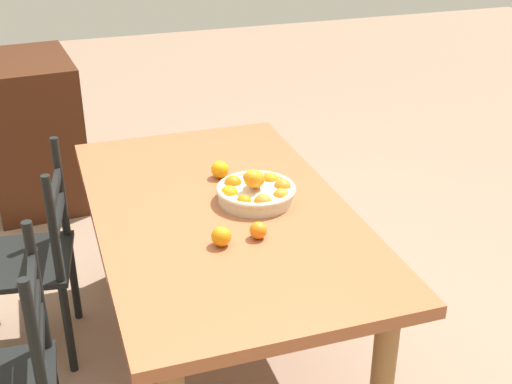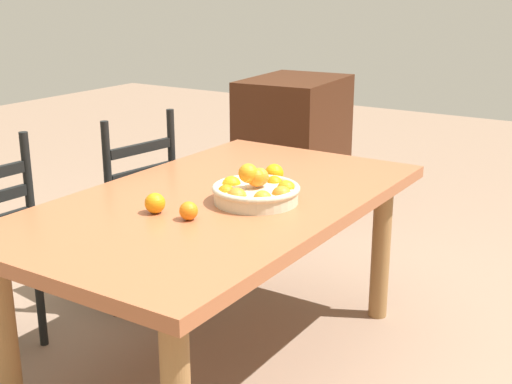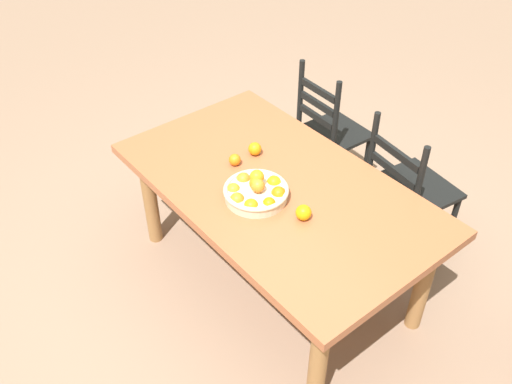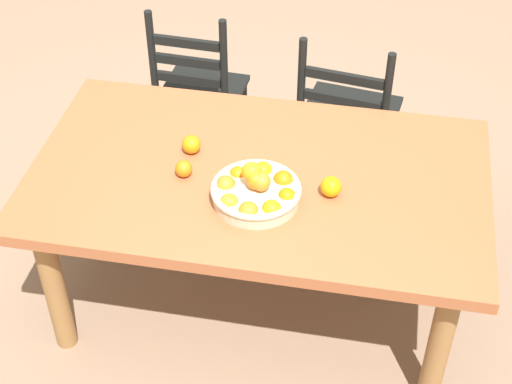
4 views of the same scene
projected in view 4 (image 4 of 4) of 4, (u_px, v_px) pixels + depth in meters
The scene contains 8 objects.
ground_plane at pixel (258, 298), 3.42m from camera, with size 12.00×12.00×0.00m, color #856B56.
dining_table at pixel (258, 191), 3.00m from camera, with size 1.74×1.01×0.72m.
chair_near_window at pixel (347, 121), 3.66m from camera, with size 0.50×0.50×0.93m.
chair_by_cabinet at pixel (199, 95), 3.84m from camera, with size 0.42×0.42×0.94m.
fruit_bowl at pixel (256, 191), 2.80m from camera, with size 0.33×0.33×0.15m.
orange_loose_0 at pixel (331, 187), 2.82m from camera, with size 0.08×0.08×0.08m, color orange.
orange_loose_1 at pixel (184, 169), 2.91m from camera, with size 0.07×0.07×0.07m, color orange.
orange_loose_2 at pixel (191, 144), 3.02m from camera, with size 0.07×0.07×0.07m, color orange.
Camera 4 is at (0.41, -2.23, 2.60)m, focal length 54.29 mm.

